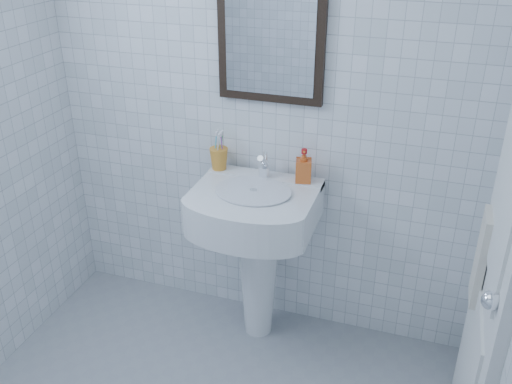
% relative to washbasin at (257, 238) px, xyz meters
% --- Properties ---
extents(wall_back, '(2.20, 0.02, 2.50)m').
position_rel_washbasin_xyz_m(wall_back, '(-0.04, 0.21, 0.65)').
color(wall_back, white).
rests_on(wall_back, ground).
extents(washbasin, '(0.58, 0.42, 0.89)m').
position_rel_washbasin_xyz_m(washbasin, '(0.00, 0.00, 0.00)').
color(washbasin, white).
rests_on(washbasin, ground).
extents(faucet, '(0.06, 0.12, 0.14)m').
position_rel_washbasin_xyz_m(faucet, '(0.00, 0.11, 0.34)').
color(faucet, white).
rests_on(faucet, washbasin).
extents(toothbrush_cup, '(0.12, 0.12, 0.11)m').
position_rel_washbasin_xyz_m(toothbrush_cup, '(-0.24, 0.13, 0.34)').
color(toothbrush_cup, orange).
rests_on(toothbrush_cup, washbasin).
extents(soap_dispenser, '(0.09, 0.09, 0.16)m').
position_rel_washbasin_xyz_m(soap_dispenser, '(0.19, 0.12, 0.37)').
color(soap_dispenser, '#C33A13').
rests_on(soap_dispenser, washbasin).
extents(wall_mirror, '(0.50, 0.04, 0.62)m').
position_rel_washbasin_xyz_m(wall_mirror, '(-0.00, 0.19, 0.95)').
color(wall_mirror, black).
rests_on(wall_mirror, wall_back).
extents(bathroom_door, '(0.04, 0.80, 2.00)m').
position_rel_washbasin_xyz_m(bathroom_door, '(1.04, -0.44, 0.40)').
color(bathroom_door, silver).
rests_on(bathroom_door, ground).
extents(towel_ring, '(0.01, 0.18, 0.18)m').
position_rel_washbasin_xyz_m(towel_ring, '(1.02, -0.28, 0.45)').
color(towel_ring, white).
rests_on(towel_ring, wall_right).
extents(hand_towel, '(0.03, 0.16, 0.38)m').
position_rel_washbasin_xyz_m(hand_towel, '(1.00, -0.28, 0.27)').
color(hand_towel, silver).
rests_on(hand_towel, towel_ring).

